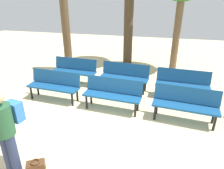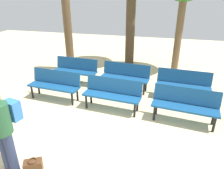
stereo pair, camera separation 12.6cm
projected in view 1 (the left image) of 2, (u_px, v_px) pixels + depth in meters
ground_plane at (91, 143)px, 4.54m from camera, size 24.00×24.00×0.00m
bench_r0_c0 at (54, 84)px, 6.22m from camera, size 1.63×0.60×0.87m
bench_r0_c1 at (113, 92)px, 5.69m from camera, size 1.63×0.61×0.87m
bench_r0_c2 at (186, 103)px, 5.16m from camera, size 1.64×0.64×0.87m
bench_r1_c0 at (75, 69)px, 7.41m from camera, size 1.63×0.59×0.87m
bench_r1_c1 at (125, 75)px, 6.88m from camera, size 1.64×0.63×0.87m
bench_r1_c2 at (183, 82)px, 6.32m from camera, size 1.63×0.58×0.87m
tree_2 at (66, 31)px, 8.25m from camera, size 0.32×0.32×3.24m
visitor_with_backpack at (6, 129)px, 3.46m from camera, size 0.40×0.57×1.65m
handbag at (36, 168)px, 3.72m from camera, size 0.37×0.31×0.29m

